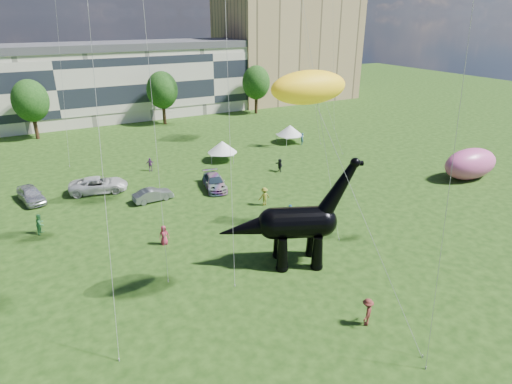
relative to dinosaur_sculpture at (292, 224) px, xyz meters
name	(u,v)px	position (x,y,z in m)	size (l,w,h in m)	color
ground	(291,310)	(-3.13, -4.86, -3.27)	(220.00, 220.00, 0.00)	#16330C
terrace_row	(54,89)	(-11.13, 57.14, 2.73)	(78.00, 11.00, 12.00)	beige
apartment_block	(286,47)	(36.87, 60.14, 7.73)	(28.00, 18.00, 22.00)	tan
tree_mid_left	(30,97)	(-15.13, 48.14, 3.02)	(5.20, 5.20, 9.44)	#382314
tree_mid_right	(162,87)	(4.87, 48.14, 3.02)	(5.20, 5.20, 9.44)	#382314
tree_far_right	(256,80)	(22.87, 48.14, 3.02)	(5.20, 5.20, 9.44)	#382314
dinosaur_sculpture	(292,224)	(0.00, 0.00, 0.00)	(10.30, 5.58, 8.66)	black
car_silver	(31,194)	(-17.05, 22.24, -2.46)	(1.91, 4.74, 1.62)	silver
car_grey	(153,195)	(-6.10, 16.57, -2.61)	(1.41, 4.03, 1.33)	slate
car_white	(99,185)	(-10.55, 21.65, -2.44)	(2.75, 5.96, 1.66)	silver
car_dark	(214,182)	(0.76, 16.68, -2.53)	(2.08, 5.12, 1.48)	#595960
gazebo_near	(222,147)	(5.49, 25.09, -1.43)	(4.98, 4.98, 2.62)	white
gazebo_far	(290,130)	(17.73, 28.11, -1.42)	(3.80, 3.80, 2.64)	white
inflatable_pink	(470,164)	(27.94, 5.58, -1.48)	(7.15, 3.58, 3.58)	#D8549A
visitors	(181,211)	(-4.95, 11.07, -2.39)	(47.31, 35.61, 1.88)	#5F306D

